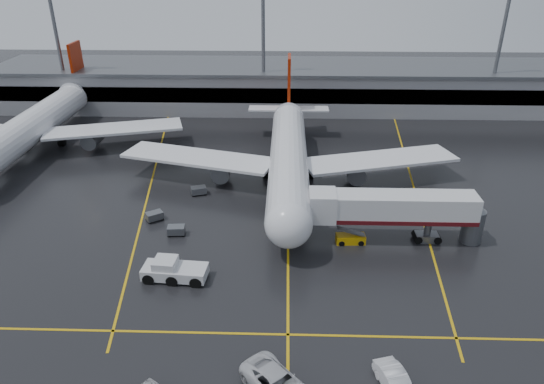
{
  "coord_description": "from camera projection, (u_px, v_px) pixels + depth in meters",
  "views": [
    {
      "loc": [
        -0.41,
        -54.95,
        30.41
      ],
      "look_at": [
        -2.0,
        -2.0,
        4.0
      ],
      "focal_mm": 32.43,
      "sensor_mm": 36.0,
      "label": 1
    }
  ],
  "objects": [
    {
      "name": "apron_line_stop",
      "position": [
        288.0,
        335.0,
        43.02
      ],
      "size": [
        60.0,
        0.25,
        0.02
      ],
      "primitive_type": "cube",
      "color": "gold",
      "rests_on": "ground"
    },
    {
      "name": "service_van_c",
      "position": [
        396.0,
        384.0,
        37.14
      ],
      "size": [
        3.07,
        5.25,
        1.63
      ],
      "primitive_type": "imported",
      "rotation": [
        0.0,
        0.0,
        0.29
      ],
      "color": "silver",
      "rests_on": "ground"
    },
    {
      "name": "terminal",
      "position": [
        289.0,
        85.0,
        103.66
      ],
      "size": [
        122.0,
        19.0,
        8.6
      ],
      "color": "gray",
      "rests_on": "ground"
    },
    {
      "name": "apron_line_right",
      "position": [
        412.0,
        182.0,
        71.17
      ],
      "size": [
        7.57,
        69.64,
        0.02
      ],
      "primitive_type": "cube",
      "rotation": [
        0.0,
        0.0,
        -0.1
      ],
      "color": "gold",
      "rests_on": "ground"
    },
    {
      "name": "pushback_tractor",
      "position": [
        173.0,
        271.0,
        49.98
      ],
      "size": [
        6.73,
        3.29,
        2.33
      ],
      "color": "silver",
      "rests_on": "ground"
    },
    {
      "name": "baggage_cart_c",
      "position": [
        199.0,
        190.0,
        67.23
      ],
      "size": [
        2.31,
        1.86,
        1.12
      ],
      "color": "#595B60",
      "rests_on": "ground"
    },
    {
      "name": "apron_line_centre",
      "position": [
        288.0,
        213.0,
        62.7
      ],
      "size": [
        0.25,
        90.0,
        0.02
      ],
      "primitive_type": "cube",
      "color": "gold",
      "rests_on": "ground"
    },
    {
      "name": "jet_bridge",
      "position": [
        394.0,
        210.0,
        55.27
      ],
      "size": [
        19.9,
        3.4,
        6.05
      ],
      "color": "silver",
      "rests_on": "ground"
    },
    {
      "name": "belt_loader",
      "position": [
        351.0,
        239.0,
        56.26
      ],
      "size": [
        3.39,
        1.72,
        2.1
      ],
      "color": "#C48F09",
      "rests_on": "ground"
    },
    {
      "name": "light_mast_mid",
      "position": [
        263.0,
        41.0,
        93.96
      ],
      "size": [
        3.0,
        1.2,
        25.45
      ],
      "color": "#595B60",
      "rests_on": "ground"
    },
    {
      "name": "service_van_a",
      "position": [
        278.0,
        384.0,
        37.01
      ],
      "size": [
        6.59,
        6.92,
        1.82
      ],
      "primitive_type": "imported",
      "rotation": [
        0.0,
        0.0,
        0.72
      ],
      "color": "silver",
      "rests_on": "ground"
    },
    {
      "name": "second_airliner",
      "position": [
        35.0,
        124.0,
        81.37
      ],
      "size": [
        48.8,
        45.6,
        14.1
      ],
      "color": "silver",
      "rests_on": "ground"
    },
    {
      "name": "light_mast_right",
      "position": [
        501.0,
        42.0,
        92.75
      ],
      "size": [
        3.0,
        1.2,
        25.45
      ],
      "color": "#595B60",
      "rests_on": "ground"
    },
    {
      "name": "ground",
      "position": [
        288.0,
        213.0,
        62.71
      ],
      "size": [
        220.0,
        220.0,
        0.0
      ],
      "primitive_type": "plane",
      "color": "black",
      "rests_on": "ground"
    },
    {
      "name": "apron_line_left",
      "position": [
        152.0,
        178.0,
        72.19
      ],
      "size": [
        9.99,
        69.35,
        0.02
      ],
      "primitive_type": "cube",
      "rotation": [
        0.0,
        0.0,
        0.14
      ],
      "color": "gold",
      "rests_on": "ground"
    },
    {
      "name": "baggage_cart_a",
      "position": [
        176.0,
        230.0,
        57.78
      ],
      "size": [
        2.1,
        1.45,
        1.12
      ],
      "color": "#595B60",
      "rests_on": "ground"
    },
    {
      "name": "baggage_cart_b",
      "position": [
        154.0,
        216.0,
        60.83
      ],
      "size": [
        2.38,
        2.2,
        1.12
      ],
      "color": "#595B60",
      "rests_on": "ground"
    },
    {
      "name": "main_airliner",
      "position": [
        289.0,
        154.0,
        69.51
      ],
      "size": [
        48.8,
        45.6,
        14.1
      ],
      "color": "silver",
      "rests_on": "ground"
    },
    {
      "name": "light_mast_left",
      "position": [
        57.0,
        40.0,
        95.03
      ],
      "size": [
        3.0,
        1.2,
        25.45
      ],
      "color": "#595B60",
      "rests_on": "ground"
    }
  ]
}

